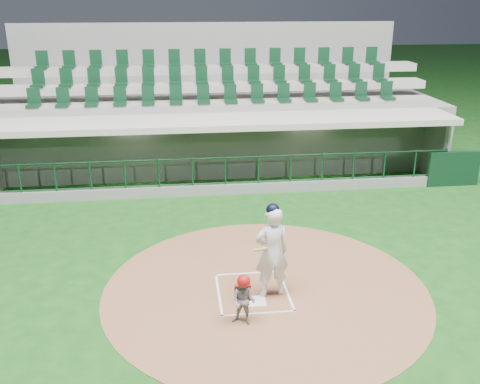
% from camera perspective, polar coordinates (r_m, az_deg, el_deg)
% --- Properties ---
extents(ground, '(120.00, 120.00, 0.00)m').
position_cam_1_polar(ground, '(12.23, 1.17, -9.96)').
color(ground, '#134313').
rests_on(ground, ground).
extents(dirt_circle, '(7.20, 7.20, 0.01)m').
position_cam_1_polar(dirt_circle, '(12.10, 2.73, -10.31)').
color(dirt_circle, brown).
rests_on(dirt_circle, ground).
extents(home_plate, '(0.43, 0.43, 0.02)m').
position_cam_1_polar(home_plate, '(11.62, 1.66, -11.58)').
color(home_plate, silver).
rests_on(home_plate, dirt_circle).
extents(batter_box_chalk, '(1.55, 1.80, 0.01)m').
position_cam_1_polar(batter_box_chalk, '(11.96, 1.37, -10.60)').
color(batter_box_chalk, white).
rests_on(batter_box_chalk, ground).
extents(dugout_structure, '(16.40, 3.70, 3.00)m').
position_cam_1_polar(dugout_structure, '(19.08, -1.49, 4.44)').
color(dugout_structure, gray).
rests_on(dugout_structure, ground).
extents(seating_deck, '(17.00, 6.72, 5.15)m').
position_cam_1_polar(seating_deck, '(21.94, -2.80, 7.76)').
color(seating_deck, gray).
rests_on(seating_deck, ground).
extents(batter, '(0.95, 0.94, 2.13)m').
position_cam_1_polar(batter, '(11.39, 3.41, -6.30)').
color(batter, silver).
rests_on(batter, dirt_circle).
extents(catcher, '(0.60, 0.55, 1.08)m').
position_cam_1_polar(catcher, '(10.67, 0.38, -11.37)').
color(catcher, gray).
rests_on(catcher, dirt_circle).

